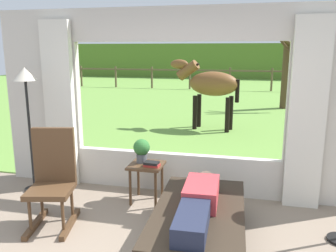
% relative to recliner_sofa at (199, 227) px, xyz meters
% --- Properties ---
extents(back_wall_with_window, '(5.20, 0.12, 2.55)m').
position_rel_recliner_sofa_xyz_m(back_wall_with_window, '(-0.54, 1.40, 1.03)').
color(back_wall_with_window, beige).
rests_on(back_wall_with_window, ground_plane).
extents(curtain_panel_left, '(0.44, 0.10, 2.40)m').
position_rel_recliner_sofa_xyz_m(curtain_panel_left, '(-2.23, 1.26, 0.98)').
color(curtain_panel_left, silver).
rests_on(curtain_panel_left, ground_plane).
extents(curtain_panel_right, '(0.44, 0.10, 2.40)m').
position_rel_recliner_sofa_xyz_m(curtain_panel_right, '(1.15, 1.26, 0.98)').
color(curtain_panel_right, silver).
rests_on(curtain_panel_right, ground_plane).
extents(outdoor_pasture_lawn, '(36.00, 21.68, 0.02)m').
position_rel_recliner_sofa_xyz_m(outdoor_pasture_lawn, '(-0.54, 12.30, -0.21)').
color(outdoor_pasture_lawn, olive).
rests_on(outdoor_pasture_lawn, ground_plane).
extents(distant_hill_ridge, '(36.00, 2.00, 2.40)m').
position_rel_recliner_sofa_xyz_m(distant_hill_ridge, '(-0.54, 22.14, 0.98)').
color(distant_hill_ridge, '#52712A').
rests_on(distant_hill_ridge, ground_plane).
extents(recliner_sofa, '(0.96, 1.73, 0.42)m').
position_rel_recliner_sofa_xyz_m(recliner_sofa, '(0.00, 0.00, 0.00)').
color(recliner_sofa, black).
rests_on(recliner_sofa, ground_plane).
extents(reclining_person, '(0.36, 1.43, 0.22)m').
position_rel_recliner_sofa_xyz_m(reclining_person, '(0.00, -0.05, 0.30)').
color(reclining_person, '#B23338').
rests_on(reclining_person, recliner_sofa).
extents(rocking_chair, '(0.60, 0.77, 1.12)m').
position_rel_recliner_sofa_xyz_m(rocking_chair, '(-1.72, 0.13, 0.33)').
color(rocking_chair, '#4C331E').
rests_on(rocking_chair, ground_plane).
extents(side_table, '(0.44, 0.44, 0.52)m').
position_rel_recliner_sofa_xyz_m(side_table, '(-0.84, 0.94, 0.21)').
color(side_table, '#4C331E').
rests_on(side_table, ground_plane).
extents(potted_plant, '(0.22, 0.22, 0.32)m').
position_rel_recliner_sofa_xyz_m(potted_plant, '(-0.92, 1.00, 0.48)').
color(potted_plant, '#4C5156').
rests_on(potted_plant, side_table).
extents(book_stack, '(0.21, 0.14, 0.06)m').
position_rel_recliner_sofa_xyz_m(book_stack, '(-0.74, 0.87, 0.33)').
color(book_stack, '#B22D28').
rests_on(book_stack, side_table).
extents(floor_lamp_left, '(0.32, 0.32, 1.76)m').
position_rel_recliner_sofa_xyz_m(floor_lamp_left, '(-2.53, 0.93, 1.21)').
color(floor_lamp_left, black).
rests_on(floor_lamp_left, ground_plane).
extents(horse, '(1.82, 0.80, 1.73)m').
position_rel_recliner_sofa_xyz_m(horse, '(-0.52, 5.40, 0.94)').
color(horse, brown).
rests_on(horse, outdoor_pasture_lawn).
extents(pasture_tree, '(1.38, 0.88, 2.80)m').
position_rel_recliner_sofa_xyz_m(pasture_tree, '(1.63, 9.13, 1.07)').
color(pasture_tree, '#4C3823').
rests_on(pasture_tree, outdoor_pasture_lawn).
extents(pasture_fence_line, '(16.10, 0.10, 1.10)m').
position_rel_recliner_sofa_xyz_m(pasture_fence_line, '(-0.54, 14.32, 0.53)').
color(pasture_fence_line, brown).
rests_on(pasture_fence_line, outdoor_pasture_lawn).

